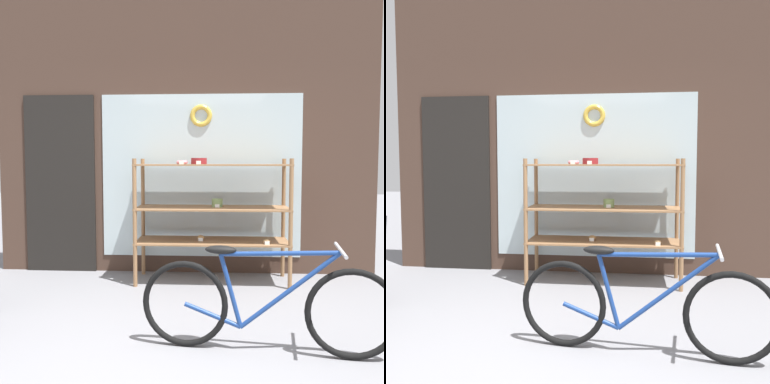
% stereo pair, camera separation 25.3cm
% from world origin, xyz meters
% --- Properties ---
extents(storefront_facade, '(4.46, 0.13, 3.34)m').
position_xyz_m(storefront_facade, '(-0.05, 2.75, 1.62)').
color(storefront_facade, '#473328').
rests_on(storefront_facade, ground_plane).
extents(display_case, '(1.66, 0.54, 1.36)m').
position_xyz_m(display_case, '(0.33, 2.34, 0.84)').
color(display_case, '#8E6642').
rests_on(display_case, ground_plane).
extents(bicycle, '(1.75, 0.46, 0.75)m').
position_xyz_m(bicycle, '(0.72, 0.59, 0.34)').
color(bicycle, black).
rests_on(bicycle, ground_plane).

